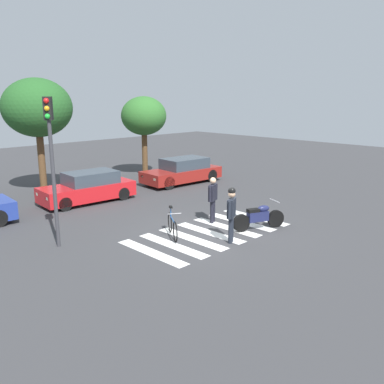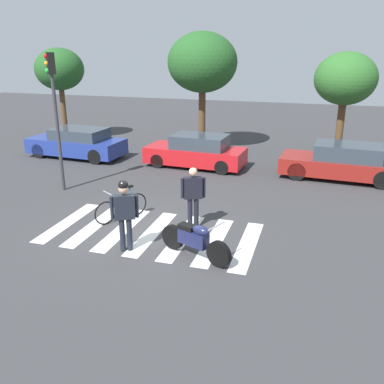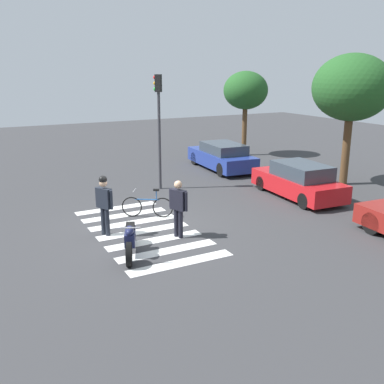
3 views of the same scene
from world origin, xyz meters
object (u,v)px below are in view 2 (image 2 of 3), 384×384
object	(u,v)px
officer_by_motorcycle	(125,210)
officer_on_foot	(193,193)
traffic_light_pole	(54,102)
car_blue_hatchback	(77,143)
car_maroon_wagon	(342,162)
leaning_bicycle	(122,207)
car_red_convertible	(196,152)
police_motorcycle	(195,240)

from	to	relation	value
officer_by_motorcycle	officer_on_foot	bearing A→B (deg)	57.90
officer_on_foot	traffic_light_pole	xyz separation A→B (m)	(-5.49, 1.80, 2.14)
car_blue_hatchback	car_maroon_wagon	bearing A→B (deg)	-0.11
officer_on_foot	car_maroon_wagon	size ratio (longest dim) A/B	0.38
leaning_bicycle	car_blue_hatchback	distance (m)	8.24
car_blue_hatchback	car_red_convertible	xyz separation A→B (m)	(5.82, 0.02, -0.00)
police_motorcycle	officer_on_foot	bearing A→B (deg)	107.96
police_motorcycle	car_maroon_wagon	size ratio (longest dim) A/B	0.43
car_red_convertible	traffic_light_pole	distance (m)	6.31
officer_on_foot	police_motorcycle	bearing A→B (deg)	-72.04
traffic_light_pole	car_blue_hatchback	bearing A→B (deg)	115.07
officer_on_foot	car_red_convertible	bearing A→B (deg)	105.47
car_maroon_wagon	traffic_light_pole	bearing A→B (deg)	-155.95
car_red_convertible	officer_by_motorcycle	bearing A→B (deg)	-86.43
car_red_convertible	traffic_light_pole	size ratio (longest dim) A/B	0.91
car_blue_hatchback	traffic_light_pole	distance (m)	5.43
officer_by_motorcycle	car_red_convertible	world-z (taller)	officer_by_motorcycle
leaning_bicycle	car_blue_hatchback	xyz separation A→B (m)	(-5.32, 6.28, 0.27)
car_blue_hatchback	traffic_light_pole	bearing A→B (deg)	-64.93
leaning_bicycle	traffic_light_pole	size ratio (longest dim) A/B	0.32
leaning_bicycle	officer_by_motorcycle	bearing A→B (deg)	-61.05
leaning_bicycle	officer_on_foot	xyz separation A→B (m)	(2.20, 0.12, 0.64)
officer_by_motorcycle	traffic_light_pole	world-z (taller)	traffic_light_pole
officer_on_foot	leaning_bicycle	bearing A→B (deg)	-176.95
officer_by_motorcycle	traffic_light_pole	size ratio (longest dim) A/B	0.40
leaning_bicycle	car_red_convertible	bearing A→B (deg)	85.52
leaning_bicycle	car_maroon_wagon	bearing A→B (deg)	44.14
leaning_bicycle	car_maroon_wagon	distance (m)	8.99
police_motorcycle	officer_by_motorcycle	xyz separation A→B (m)	(-1.78, -0.16, 0.66)
police_motorcycle	traffic_light_pole	size ratio (longest dim) A/B	0.42
car_blue_hatchback	police_motorcycle	bearing A→B (deg)	-44.36
police_motorcycle	officer_on_foot	xyz separation A→B (m)	(-0.57, 1.76, 0.57)
officer_on_foot	officer_by_motorcycle	size ratio (longest dim) A/B	0.94
officer_by_motorcycle	car_maroon_wagon	xyz separation A→B (m)	(5.45, 8.06, -0.44)
police_motorcycle	officer_on_foot	distance (m)	1.94
officer_on_foot	traffic_light_pole	world-z (taller)	traffic_light_pole
leaning_bicycle	car_maroon_wagon	xyz separation A→B (m)	(6.45, 6.26, 0.28)
officer_by_motorcycle	traffic_light_pole	xyz separation A→B (m)	(-4.28, 3.72, 2.05)
car_blue_hatchback	car_red_convertible	distance (m)	5.82
police_motorcycle	traffic_light_pole	bearing A→B (deg)	149.59
leaning_bicycle	car_red_convertible	size ratio (longest dim) A/B	0.35
leaning_bicycle	officer_by_motorcycle	size ratio (longest dim) A/B	0.81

